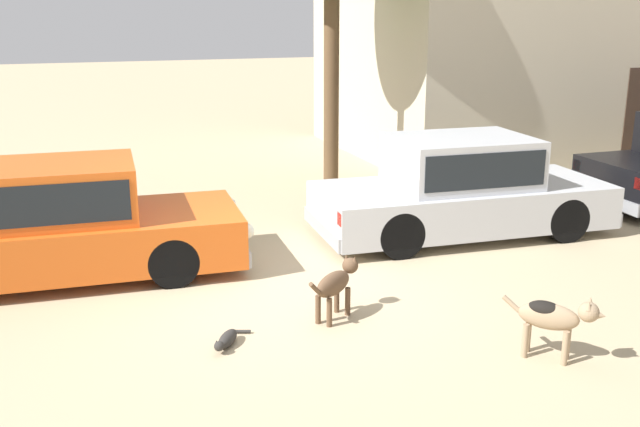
{
  "coord_description": "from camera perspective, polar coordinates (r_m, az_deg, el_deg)",
  "views": [
    {
      "loc": [
        -2.43,
        -7.67,
        3.27
      ],
      "look_at": [
        0.39,
        0.2,
        0.9
      ],
      "focal_mm": 40.98,
      "sensor_mm": 36.0,
      "label": 1
    }
  ],
  "objects": [
    {
      "name": "ground_plane",
      "position": [
        8.69,
        -2.0,
        -6.3
      ],
      "size": [
        80.0,
        80.0,
        0.0
      ],
      "primitive_type": "plane",
      "color": "tan"
    },
    {
      "name": "parked_sedan_nearest",
      "position": [
        9.58,
        -20.13,
        -0.64
      ],
      "size": [
        4.76,
        1.95,
        1.45
      ],
      "rotation": [
        0.0,
        0.0,
        -0.06
      ],
      "color": "#D15619",
      "rests_on": "ground_plane"
    },
    {
      "name": "parked_sedan_second",
      "position": [
        10.95,
        10.96,
        2.05
      ],
      "size": [
        4.52,
        2.01,
        1.46
      ],
      "rotation": [
        0.0,
        0.0,
        -0.06
      ],
      "color": "#B2B5BA",
      "rests_on": "ground_plane"
    },
    {
      "name": "stray_dog_spotted",
      "position": [
        7.33,
        17.85,
        -7.67
      ],
      "size": [
        0.72,
        0.74,
        0.68
      ],
      "rotation": [
        0.0,
        0.0,
        5.48
      ],
      "color": "#997F60",
      "rests_on": "ground_plane"
    },
    {
      "name": "stray_dog_tan",
      "position": [
        7.92,
        1.28,
        -5.43
      ],
      "size": [
        0.79,
        0.61,
        0.63
      ],
      "rotation": [
        0.0,
        0.0,
        0.63
      ],
      "color": "brown",
      "rests_on": "ground_plane"
    },
    {
      "name": "stray_cat",
      "position": [
        7.46,
        -7.28,
        -9.72
      ],
      "size": [
        0.47,
        0.51,
        0.15
      ],
      "rotation": [
        0.0,
        0.0,
        4.1
      ],
      "color": "#2D2B28",
      "rests_on": "ground_plane"
    }
  ]
}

